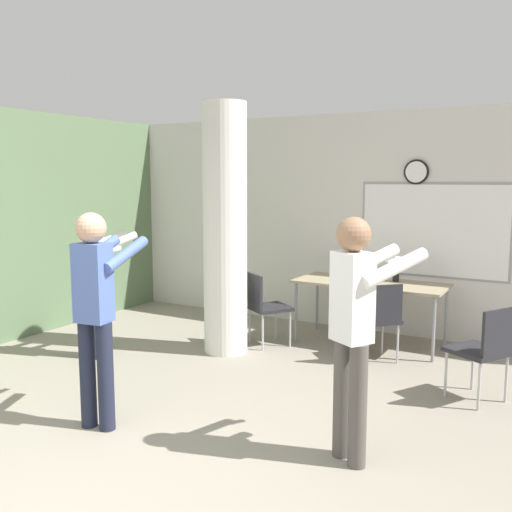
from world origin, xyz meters
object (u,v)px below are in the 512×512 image
chair_mid_room (484,346)px  person_playing_side (355,320)px  person_watching_back (95,274)px  chair_table_left (264,303)px  folding_table (370,286)px  chair_table_right (379,316)px  bottle_on_table (396,273)px  person_playing_front (96,303)px

chair_mid_room → person_playing_side: 1.77m
person_watching_back → chair_table_left: bearing=42.8°
folding_table → chair_table_right: (0.30, -0.60, -0.20)m
bottle_on_table → chair_table_left: bottle_on_table is taller
chair_table_right → folding_table: bearing=116.4°
bottle_on_table → chair_table_right: bottle_on_table is taller
folding_table → person_playing_side: size_ratio=1.02×
chair_mid_room → chair_table_left: 2.58m
chair_table_left → person_playing_front: person_playing_front is taller
folding_table → chair_mid_room: (1.46, -1.24, -0.20)m
folding_table → person_playing_side: person_playing_side is taller
person_playing_front → person_playing_side: person_playing_side is taller
person_playing_front → person_watching_back: 1.89m
chair_mid_room → person_playing_front: size_ratio=0.51×
bottle_on_table → person_playing_side: (0.58, -3.00, 0.15)m
chair_table_right → chair_table_left: 1.36m
person_watching_back → bottle_on_table: bearing=38.5°
bottle_on_table → person_watching_back: size_ratio=0.17×
bottle_on_table → person_watching_back: 3.48m
bottle_on_table → chair_table_left: 1.61m
person_playing_side → person_watching_back: (-3.30, 0.83, -0.08)m
bottle_on_table → person_playing_side: size_ratio=0.16×
folding_table → person_watching_back: size_ratio=1.11×
chair_mid_room → person_playing_side: bearing=-111.9°
bottle_on_table → chair_table_right: bearing=-86.5°
chair_table_left → person_playing_front: (-0.05, -2.61, 0.50)m
folding_table → person_watching_back: 3.17m
chair_mid_room → person_watching_back: (-3.93, -0.74, 0.42)m
person_playing_side → person_playing_front: bearing=-166.2°
folding_table → chair_table_right: 0.70m
person_playing_side → person_watching_back: 3.40m
chair_mid_room → person_watching_back: person_watching_back is taller
folding_table → chair_mid_room: chair_mid_room is taller
chair_mid_room → person_watching_back: 4.02m
person_playing_front → person_watching_back: size_ratio=1.08×
bottle_on_table → chair_table_left: bearing=-146.7°
chair_mid_room → person_watching_back: size_ratio=0.55×
chair_table_right → person_watching_back: person_watching_back is taller
folding_table → person_playing_front: (-1.12, -3.29, 0.30)m
chair_mid_room → bottle_on_table: bearing=130.3°
chair_table_left → person_watching_back: 1.96m
chair_mid_room → folding_table: bearing=139.6°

